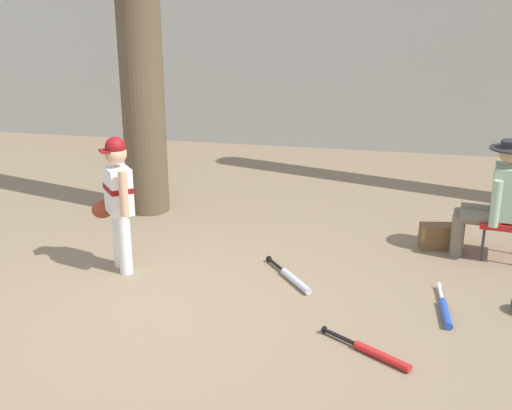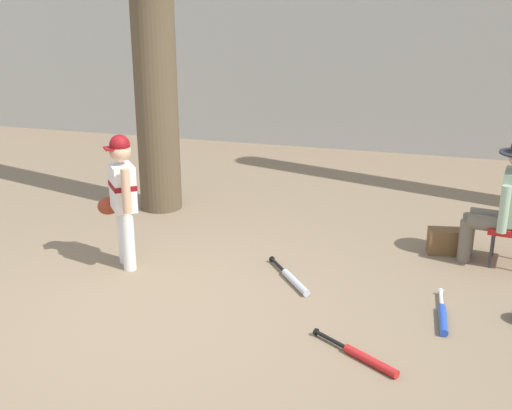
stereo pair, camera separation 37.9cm
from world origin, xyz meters
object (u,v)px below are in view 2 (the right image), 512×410
bat_red_barrel (364,357)px  bat_blue_youth (443,316)px  seated_spectator (504,201)px  bat_aluminum_silver (293,280)px  handbag_beside_stool (445,241)px  young_ballplayer (122,193)px  tree_near_player (153,41)px  folding_stool (511,230)px

bat_red_barrel → bat_blue_youth: same height
seated_spectator → bat_aluminum_silver: size_ratio=1.75×
bat_blue_youth → handbag_beside_stool: bearing=90.2°
young_ballplayer → bat_aluminum_silver: bearing=2.1°
seated_spectator → bat_aluminum_silver: 2.17m
tree_near_player → young_ballplayer: size_ratio=3.63×
bat_red_barrel → bat_aluminum_silver: same height
bat_red_barrel → tree_near_player: bearing=135.6°
folding_stool → seated_spectator: bearing=172.0°
bat_blue_youth → tree_near_player: bearing=149.7°
tree_near_player → seated_spectator: tree_near_player is taller
tree_near_player → bat_blue_youth: tree_near_player is taller
tree_near_player → bat_red_barrel: tree_near_player is taller
folding_stool → bat_blue_youth: bearing=-114.1°
handbag_beside_stool → bat_aluminum_silver: handbag_beside_stool is taller
bat_red_barrel → bat_blue_youth: bearing=55.6°
bat_aluminum_silver → seated_spectator: bearing=28.6°
handbag_beside_stool → bat_aluminum_silver: (-1.33, -1.10, -0.10)m
tree_near_player → folding_stool: bearing=-9.2°
bat_red_barrel → folding_stool: bearing=61.8°
bat_red_barrel → bat_aluminum_silver: (-0.79, 1.13, 0.00)m
bat_red_barrel → bat_blue_youth: size_ratio=0.92×
seated_spectator → bat_blue_youth: bearing=-110.2°
tree_near_player → bat_red_barrel: 4.40m
tree_near_player → folding_stool: 4.32m
seated_spectator → bat_red_barrel: size_ratio=1.72×
folding_stool → handbag_beside_stool: size_ratio=1.33×
folding_stool → seated_spectator: 0.29m
bat_red_barrel → handbag_beside_stool: bearing=76.4°
young_ballplayer → bat_aluminum_silver: (1.65, 0.06, -0.71)m
bat_red_barrel → bat_blue_youth: (0.54, 0.79, 0.00)m
young_ballplayer → handbag_beside_stool: young_ballplayer is taller
bat_blue_youth → bat_aluminum_silver: bearing=165.9°
folding_stool → young_ballplayer: bearing=-163.7°
handbag_beside_stool → bat_red_barrel: (-0.54, -2.23, -0.10)m
seated_spectator → handbag_beside_stool: bearing=168.3°
seated_spectator → bat_aluminum_silver: (-1.83, -1.00, -0.61)m
folding_stool → bat_red_barrel: folding_stool is taller
handbag_beside_stool → bat_red_barrel: size_ratio=0.49×
tree_near_player → young_ballplayer: (0.37, -1.69, -1.25)m
young_ballplayer → bat_blue_youth: size_ratio=1.72×
young_ballplayer → folding_stool: young_ballplayer is taller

